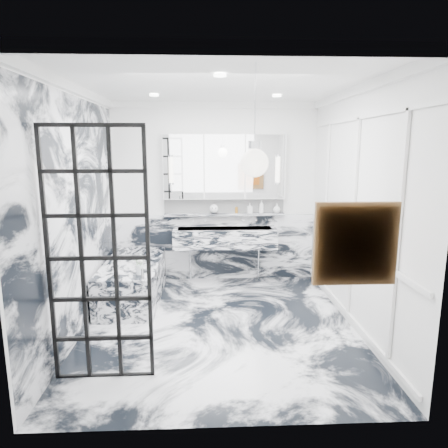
{
  "coord_description": "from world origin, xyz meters",
  "views": [
    {
      "loc": [
        -0.14,
        -4.52,
        2.12
      ],
      "look_at": [
        0.09,
        0.5,
        1.15
      ],
      "focal_mm": 32.0,
      "sensor_mm": 36.0,
      "label": 1
    }
  ],
  "objects_px": {
    "trough_sink": "(225,238)",
    "crittall_door": "(99,258)",
    "mirror_cabinet": "(224,167)",
    "bathtub": "(133,280)"
  },
  "relations": [
    {
      "from": "trough_sink",
      "to": "crittall_door",
      "type": "bearing_deg",
      "value": -115.66
    },
    {
      "from": "crittall_door",
      "to": "trough_sink",
      "type": "relative_size",
      "value": 1.44
    },
    {
      "from": "mirror_cabinet",
      "to": "bathtub",
      "type": "xyz_separation_m",
      "value": [
        -1.32,
        -0.83,
        -1.54
      ]
    },
    {
      "from": "trough_sink",
      "to": "bathtub",
      "type": "distance_m",
      "value": 1.55
    },
    {
      "from": "trough_sink",
      "to": "bathtub",
      "type": "height_order",
      "value": "trough_sink"
    },
    {
      "from": "crittall_door",
      "to": "trough_sink",
      "type": "height_order",
      "value": "crittall_door"
    },
    {
      "from": "mirror_cabinet",
      "to": "bathtub",
      "type": "distance_m",
      "value": 2.2
    },
    {
      "from": "trough_sink",
      "to": "bathtub",
      "type": "relative_size",
      "value": 0.97
    },
    {
      "from": "crittall_door",
      "to": "bathtub",
      "type": "xyz_separation_m",
      "value": [
        -0.07,
        1.94,
        -0.88
      ]
    },
    {
      "from": "trough_sink",
      "to": "bathtub",
      "type": "xyz_separation_m",
      "value": [
        -1.33,
        -0.66,
        -0.45
      ]
    }
  ]
}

